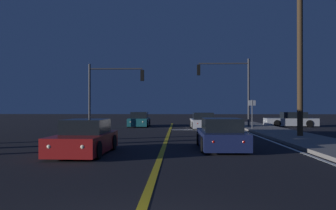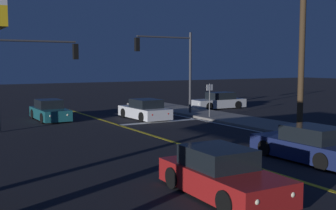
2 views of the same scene
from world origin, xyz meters
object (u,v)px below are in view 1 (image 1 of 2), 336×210
object	(u,v)px
car_far_approaching_red	(85,139)
street_sign_corner	(252,110)
car_parked_curb_silver	(291,120)
traffic_signal_near_right	(230,81)
utility_pole_right	(300,52)
car_following_oncoming_white	(203,122)
car_distant_tail_teal	(139,120)
traffic_signal_far_left	(110,85)
car_side_waiting_navy	(221,135)

from	to	relation	value
car_far_approaching_red	street_sign_corner	distance (m)	16.42
car_parked_curb_silver	traffic_signal_near_right	bearing A→B (deg)	112.72
utility_pole_right	car_far_approaching_red	bearing A→B (deg)	-147.12
car_following_oncoming_white	car_distant_tail_teal	world-z (taller)	same
car_following_oncoming_white	car_distant_tail_teal	bearing A→B (deg)	153.30
traffic_signal_near_right	street_sign_corner	size ratio (longest dim) A/B	2.50
utility_pole_right	traffic_signal_near_right	bearing A→B (deg)	106.16
traffic_signal_near_right	street_sign_corner	xyz separation A→B (m)	(1.29, -2.80, -2.38)
traffic_signal_far_left	street_sign_corner	distance (m)	11.53
car_following_oncoming_white	utility_pole_right	world-z (taller)	utility_pole_right
car_distant_tail_teal	car_following_oncoming_white	bearing A→B (deg)	154.25
traffic_signal_near_right	traffic_signal_far_left	bearing A→B (deg)	7.99
car_following_oncoming_white	traffic_signal_near_right	bearing A→B (deg)	10.06
car_following_oncoming_white	traffic_signal_near_right	world-z (taller)	traffic_signal_near_right
car_following_oncoming_white	traffic_signal_far_left	world-z (taller)	traffic_signal_far_left
street_sign_corner	car_distant_tail_teal	bearing A→B (deg)	151.67
car_side_waiting_navy	car_distant_tail_teal	size ratio (longest dim) A/B	1.09
car_following_oncoming_white	traffic_signal_near_right	distance (m)	4.16
car_following_oncoming_white	car_far_approaching_red	xyz separation A→B (m)	(-5.71, -15.78, -0.00)
car_parked_curb_silver	traffic_signal_near_right	distance (m)	7.20
car_far_approaching_red	traffic_signal_far_left	size ratio (longest dim) A/B	0.80
car_side_waiting_navy	car_parked_curb_silver	world-z (taller)	same
car_distant_tail_teal	utility_pole_right	world-z (taller)	utility_pole_right
car_distant_tail_teal	street_sign_corner	xyz separation A→B (m)	(9.29, -5.01, 1.02)
car_side_waiting_navy	traffic_signal_far_left	bearing A→B (deg)	119.04
car_parked_curb_silver	car_following_oncoming_white	bearing A→B (deg)	110.03
car_distant_tail_teal	utility_pole_right	bearing A→B (deg)	132.56
car_far_approaching_red	traffic_signal_far_left	bearing A→B (deg)	-81.35
car_far_approaching_red	utility_pole_right	world-z (taller)	utility_pole_right
car_side_waiting_navy	car_far_approaching_red	xyz separation A→B (m)	(-5.53, -1.76, -0.00)
car_side_waiting_navy	car_following_oncoming_white	size ratio (longest dim) A/B	1.04
car_far_approaching_red	traffic_signal_near_right	size ratio (longest dim) A/B	0.72
car_distant_tail_teal	utility_pole_right	xyz separation A→B (m)	(10.69, -11.50, 4.46)
car_distant_tail_teal	traffic_signal_far_left	size ratio (longest dim) A/B	0.78
car_following_oncoming_white	utility_pole_right	xyz separation A→B (m)	(5.05, -8.82, 4.46)
car_following_oncoming_white	traffic_signal_far_left	size ratio (longest dim) A/B	0.81
car_side_waiting_navy	car_distant_tail_teal	xyz separation A→B (m)	(-5.46, 16.70, -0.00)
car_following_oncoming_white	traffic_signal_near_right	xyz separation A→B (m)	(2.35, 0.47, 3.40)
car_following_oncoming_white	street_sign_corner	world-z (taller)	street_sign_corner
car_distant_tail_teal	traffic_signal_near_right	distance (m)	8.97
car_parked_curb_silver	street_sign_corner	world-z (taller)	street_sign_corner
utility_pole_right	street_sign_corner	distance (m)	7.48
car_following_oncoming_white	utility_pole_right	size ratio (longest dim) A/B	0.44
traffic_signal_far_left	utility_pole_right	size ratio (longest dim) A/B	0.55
traffic_signal_near_right	utility_pole_right	xyz separation A→B (m)	(2.69, -9.30, 1.06)
car_side_waiting_navy	traffic_signal_near_right	world-z (taller)	traffic_signal_near_right
car_following_oncoming_white	car_parked_curb_silver	size ratio (longest dim) A/B	0.94
car_distant_tail_teal	traffic_signal_near_right	world-z (taller)	traffic_signal_near_right
traffic_signal_far_left	utility_pole_right	xyz separation A→B (m)	(12.67, -7.90, 1.43)
traffic_signal_near_right	traffic_signal_far_left	size ratio (longest dim) A/B	1.11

